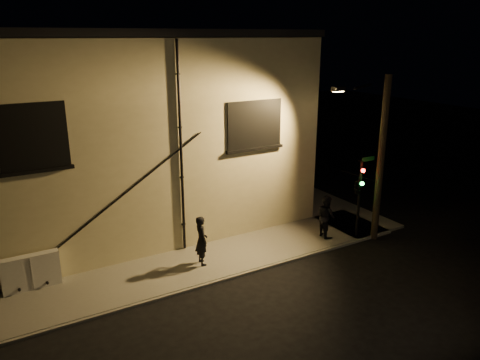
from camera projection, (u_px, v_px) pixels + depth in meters
ground at (259, 270)px, 17.86m from camera, size 90.00×90.00×0.00m
sidewalk at (231, 224)px, 22.04m from camera, size 21.00×16.00×0.12m
building at (107, 126)px, 22.49m from camera, size 16.20×12.23×8.80m
utility_cabinet at (31, 272)px, 16.14m from camera, size 1.91×0.32×1.26m
pedestrian_a at (201, 240)px, 17.79m from camera, size 0.54×0.76×1.95m
pedestrian_b at (326, 216)px, 20.29m from camera, size 0.81×0.99×1.87m
traffic_signal at (359, 186)px, 19.73m from camera, size 1.21×2.07×3.53m
streetlamp_pole at (378, 155)px, 19.52m from camera, size 2.02×1.39×7.10m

